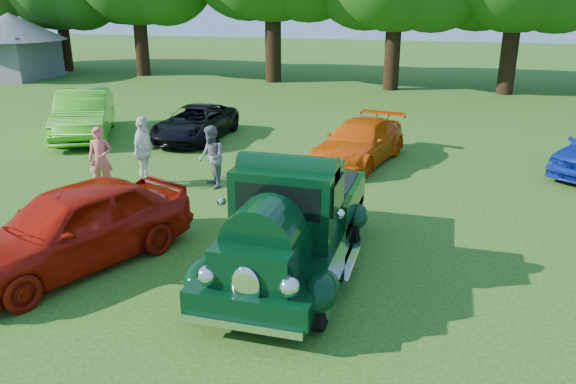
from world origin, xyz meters
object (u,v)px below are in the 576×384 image
(spectator_pink, at_px, (101,159))
(spectator_grey, at_px, (211,157))
(back_car_black, at_px, (196,123))
(gazebo, at_px, (12,38))
(hero_pickup, at_px, (291,224))
(spectator_white, at_px, (144,151))
(back_car_lime, at_px, (84,114))
(back_car_orange, at_px, (359,142))
(red_convertible, at_px, (74,226))

(spectator_pink, distance_m, spectator_grey, 2.84)
(back_car_black, xyz_separation_m, gazebo, (-17.38, 11.50, 1.81))
(hero_pickup, height_order, gazebo, gazebo)
(spectator_white, bearing_deg, spectator_pink, 119.48)
(hero_pickup, height_order, back_car_black, hero_pickup)
(back_car_lime, bearing_deg, gazebo, 108.90)
(gazebo, bearing_deg, back_car_lime, -42.45)
(spectator_grey, bearing_deg, gazebo, -164.70)
(back_car_black, relative_size, back_car_orange, 0.97)
(back_car_orange, bearing_deg, spectator_grey, -121.89)
(red_convertible, xyz_separation_m, back_car_lime, (-6.04, 8.98, 0.05))
(spectator_pink, bearing_deg, spectator_grey, -3.22)
(back_car_lime, distance_m, spectator_pink, 6.43)
(back_car_lime, relative_size, spectator_pink, 3.00)
(spectator_white, height_order, gazebo, gazebo)
(hero_pickup, relative_size, back_car_lime, 1.05)
(spectator_grey, distance_m, spectator_white, 1.83)
(back_car_black, xyz_separation_m, spectator_pink, (0.00, -5.76, 0.25))
(back_car_lime, bearing_deg, spectator_pink, -80.12)
(spectator_pink, xyz_separation_m, spectator_white, (0.87, 0.68, 0.10))
(spectator_pink, bearing_deg, back_car_orange, 12.49)
(back_car_lime, distance_m, gazebo, 18.19)
(hero_pickup, relative_size, spectator_white, 2.83)
(red_convertible, height_order, back_car_orange, red_convertible)
(spectator_white, bearing_deg, back_car_orange, -62.68)
(red_convertible, bearing_deg, hero_pickup, 36.16)
(back_car_lime, xyz_separation_m, gazebo, (-13.37, 12.23, 1.57))
(back_car_black, bearing_deg, back_car_orange, -14.06)
(red_convertible, xyz_separation_m, spectator_white, (-1.17, 4.62, 0.15))
(back_car_lime, bearing_deg, spectator_grey, -59.87)
(spectator_white, distance_m, gazebo, 24.70)
(red_convertible, relative_size, spectator_white, 2.46)
(back_car_orange, bearing_deg, hero_pickup, -77.78)
(hero_pickup, height_order, back_car_orange, hero_pickup)
(hero_pickup, relative_size, red_convertible, 1.15)
(back_car_lime, height_order, gazebo, gazebo)
(red_convertible, bearing_deg, back_car_lime, 146.72)
(back_car_lime, height_order, spectator_grey, same)
(back_car_black, bearing_deg, red_convertible, -79.34)
(back_car_lime, bearing_deg, back_car_black, -18.30)
(back_car_black, bearing_deg, spectator_grey, -62.01)
(hero_pickup, bearing_deg, gazebo, 139.00)
(spectator_white, xyz_separation_m, gazebo, (-18.25, 16.59, 1.47))
(spectator_grey, relative_size, spectator_white, 0.89)
(hero_pickup, bearing_deg, red_convertible, -166.62)
(back_car_lime, xyz_separation_m, spectator_grey, (6.67, -4.05, -0.00))
(back_car_lime, bearing_deg, red_convertible, -84.71)
(back_car_black, distance_m, spectator_pink, 5.77)
(back_car_black, distance_m, back_car_orange, 6.19)
(red_convertible, relative_size, spectator_grey, 2.77)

